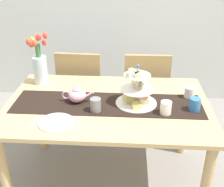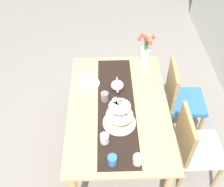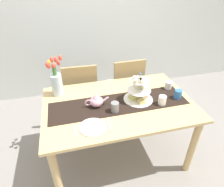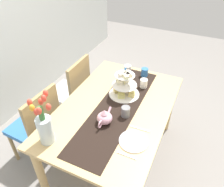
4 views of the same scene
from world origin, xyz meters
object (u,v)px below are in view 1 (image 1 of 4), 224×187
(dining_table, at_px, (108,115))
(mug_grey, at_px, (96,105))
(mug_white_text, at_px, (166,108))
(chair_left, at_px, (82,88))
(dinner_plate_left, at_px, (56,122))
(mug_orange, at_px, (195,105))
(teapot, at_px, (77,95))
(cream_jug, at_px, (190,92))
(tulip_vase, at_px, (40,65))
(chair_right, at_px, (145,90))
(fork_left, at_px, (34,122))
(tiered_cake_stand, at_px, (137,91))
(knife_left, at_px, (78,123))

(dining_table, height_order, mug_grey, mug_grey)
(mug_white_text, bearing_deg, chair_left, 130.68)
(dinner_plate_left, bearing_deg, chair_left, 90.06)
(chair_left, relative_size, mug_orange, 9.58)
(teapot, xyz_separation_m, mug_grey, (0.15, -0.13, -0.01))
(cream_jug, relative_size, mug_white_text, 0.89)
(mug_white_text, bearing_deg, cream_jug, 51.64)
(tulip_vase, distance_m, cream_jug, 1.22)
(chair_right, distance_m, cream_jug, 0.71)
(dinner_plate_left, distance_m, fork_left, 0.15)
(dinner_plate_left, relative_size, fork_left, 1.53)
(tiered_cake_stand, distance_m, mug_white_text, 0.25)
(dining_table, relative_size, teapot, 6.25)
(knife_left, bearing_deg, mug_grey, 60.07)
(tiered_cake_stand, relative_size, teapot, 1.28)
(mug_grey, bearing_deg, teapot, 139.88)
(tiered_cake_stand, bearing_deg, knife_left, -142.11)
(dining_table, xyz_separation_m, knife_left, (-0.17, -0.29, 0.11))
(dining_table, xyz_separation_m, cream_jug, (0.61, 0.13, 0.15))
(dinner_plate_left, height_order, mug_orange, mug_orange)
(mug_orange, bearing_deg, knife_left, -164.41)
(tulip_vase, xyz_separation_m, mug_grey, (0.51, -0.44, -0.11))
(tiered_cake_stand, xyz_separation_m, fork_left, (-0.67, -0.30, -0.10))
(knife_left, bearing_deg, mug_orange, 15.59)
(chair_left, distance_m, teapot, 0.77)
(dining_table, xyz_separation_m, fork_left, (-0.46, -0.29, 0.11))
(teapot, bearing_deg, dinner_plate_left, -106.80)
(mug_grey, bearing_deg, knife_left, -119.93)
(chair_left, xyz_separation_m, dinner_plate_left, (0.00, -1.00, 0.24))
(fork_left, xyz_separation_m, knife_left, (0.29, 0.00, 0.00))
(chair_right, distance_m, knife_left, 1.14)
(chair_left, xyz_separation_m, knife_left, (0.15, -1.00, 0.24))
(chair_left, height_order, knife_left, chair_left)
(chair_right, xyz_separation_m, mug_orange, (0.30, -0.78, 0.29))
(dining_table, xyz_separation_m, mug_white_text, (0.41, -0.13, 0.15))
(dinner_plate_left, distance_m, knife_left, 0.15)
(teapot, xyz_separation_m, cream_jug, (0.84, 0.13, -0.02))
(tiered_cake_stand, bearing_deg, chair_right, 81.32)
(chair_right, height_order, cream_jug, chair_right)
(knife_left, bearing_deg, tiered_cake_stand, 37.89)
(teapot, distance_m, mug_grey, 0.20)
(chair_right, bearing_deg, cream_jug, -63.07)
(dining_table, relative_size, cream_jug, 17.54)
(mug_grey, xyz_separation_m, mug_white_text, (0.48, -0.01, -0.00))
(teapot, height_order, knife_left, teapot)
(tulip_vase, distance_m, knife_left, 0.75)
(mug_white_text, bearing_deg, teapot, 168.05)
(tulip_vase, bearing_deg, mug_orange, -17.97)
(dinner_plate_left, bearing_deg, knife_left, 0.00)
(tiered_cake_stand, height_order, knife_left, tiered_cake_stand)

